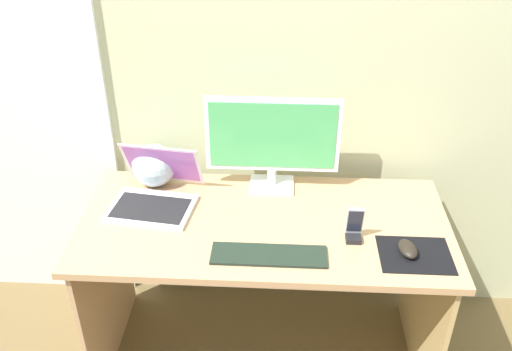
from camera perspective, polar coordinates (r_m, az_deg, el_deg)
name	(u,v)px	position (r m, az deg, el deg)	size (l,w,h in m)	color
wall_back	(270,49)	(2.22, 1.43, 12.92)	(6.00, 0.04, 2.50)	#B9BF95
door_left	(11,102)	(2.55, -23.88, 6.92)	(0.82, 0.02, 2.02)	white
desk	(264,252)	(2.19, 0.81, -7.90)	(1.39, 0.66, 0.72)	tan
monitor	(272,140)	(2.18, 1.70, 3.66)	(0.53, 0.14, 0.40)	white
laptop	(155,193)	(2.21, -10.32, -1.78)	(0.36, 0.36, 0.22)	white
fishbowl	(154,165)	(2.31, -10.47, 1.02)	(0.18, 0.18, 0.18)	silver
keyboard_external	(269,255)	(1.93, 1.34, -8.18)	(0.40, 0.11, 0.01)	black
mousepad	(415,255)	(2.02, 16.02, -7.83)	(0.25, 0.20, 0.00)	black
mouse	(408,249)	(2.00, 15.34, -7.30)	(0.06, 0.10, 0.04)	black
phone_in_dock	(354,229)	(2.01, 10.06, -5.39)	(0.06, 0.05, 0.14)	black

